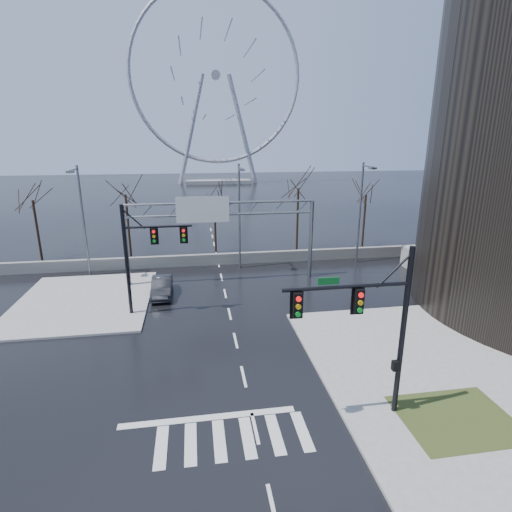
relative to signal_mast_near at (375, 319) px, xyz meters
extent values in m
plane|color=black|center=(-5.14, 4.04, -4.87)|extent=(260.00, 260.00, 0.00)
cube|color=gray|center=(4.86, 6.04, -4.80)|extent=(12.00, 10.00, 0.15)
cube|color=gray|center=(-16.14, 16.04, -4.80)|extent=(10.00, 12.00, 0.15)
cube|color=#2F3A18|center=(3.86, -0.96, -4.72)|extent=(5.00, 4.00, 0.02)
cube|color=slate|center=(-5.14, 24.04, -4.32)|extent=(52.00, 0.50, 1.10)
cylinder|color=black|center=(1.36, 0.04, -0.87)|extent=(0.24, 0.24, 8.00)
cylinder|color=black|center=(-1.34, 0.04, 1.53)|extent=(5.40, 0.16, 0.16)
cube|color=black|center=(-0.84, -0.11, 0.93)|extent=(0.35, 0.28, 1.05)
cube|color=black|center=(-3.44, -0.11, 0.93)|extent=(0.35, 0.28, 1.05)
cylinder|color=black|center=(-12.14, 13.04, -0.87)|extent=(0.24, 0.24, 8.00)
cylinder|color=black|center=(-9.84, 13.04, 1.53)|extent=(4.60, 0.16, 0.16)
cube|color=black|center=(-10.14, 12.89, 0.93)|extent=(0.35, 0.28, 1.05)
cube|color=black|center=(-8.14, 12.89, 0.93)|extent=(0.35, 0.28, 1.05)
cylinder|color=slate|center=(-13.14, 19.04, -1.37)|extent=(0.36, 0.36, 7.00)
cylinder|color=slate|center=(2.86, 19.04, -1.37)|extent=(0.36, 0.36, 7.00)
cylinder|color=slate|center=(-5.14, 19.04, 2.13)|extent=(16.00, 0.20, 0.20)
cylinder|color=slate|center=(-5.14, 19.04, 1.13)|extent=(16.00, 0.20, 0.20)
cube|color=#0B571D|center=(-6.64, 18.89, 1.63)|extent=(4.20, 0.10, 2.00)
cube|color=silver|center=(-6.64, 18.83, 1.63)|extent=(4.40, 0.02, 2.20)
cylinder|color=slate|center=(-17.14, 22.54, 0.13)|extent=(0.20, 0.20, 10.00)
cylinder|color=slate|center=(-17.14, 21.44, 4.83)|extent=(0.12, 2.20, 0.12)
cube|color=slate|center=(-17.14, 20.44, 4.73)|extent=(0.50, 0.70, 0.18)
cylinder|color=slate|center=(-3.14, 22.54, 0.13)|extent=(0.20, 0.20, 10.00)
cylinder|color=slate|center=(-3.14, 21.44, 4.83)|extent=(0.12, 2.20, 0.12)
cube|color=slate|center=(-3.14, 20.44, 4.73)|extent=(0.50, 0.70, 0.18)
cylinder|color=slate|center=(8.86, 22.54, 0.13)|extent=(0.20, 0.20, 10.00)
cylinder|color=slate|center=(8.86, 21.44, 4.83)|extent=(0.12, 2.20, 0.12)
cube|color=slate|center=(8.86, 20.44, 4.73)|extent=(0.50, 0.70, 0.18)
cylinder|color=black|center=(-23.14, 28.04, -1.72)|extent=(0.24, 0.24, 6.30)
cylinder|color=black|center=(-14.14, 27.54, -1.50)|extent=(0.24, 0.24, 6.75)
cylinder|color=black|center=(-5.14, 28.54, -1.95)|extent=(0.24, 0.24, 5.85)
cylinder|color=black|center=(3.86, 27.54, -1.36)|extent=(0.24, 0.24, 7.02)
cylinder|color=black|center=(11.86, 28.04, -1.81)|extent=(0.24, 0.24, 6.12)
cube|color=gray|center=(-0.14, 99.04, -4.37)|extent=(18.00, 6.00, 1.00)
torus|color=#B2B2B7|center=(-0.14, 99.04, 23.13)|extent=(45.00, 1.00, 45.00)
cylinder|color=#B2B2B7|center=(-0.14, 99.04, 23.13)|extent=(2.40, 1.50, 2.40)
cylinder|color=#B2B2B7|center=(-7.14, 99.04, 9.13)|extent=(8.28, 1.20, 28.82)
cylinder|color=#B2B2B7|center=(6.86, 99.04, 9.13)|extent=(8.28, 1.20, 28.82)
imported|color=black|center=(-10.19, 16.50, -4.14)|extent=(1.56, 4.43, 1.46)
camera|label=1|loc=(-7.38, -14.43, 7.36)|focal=28.00mm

